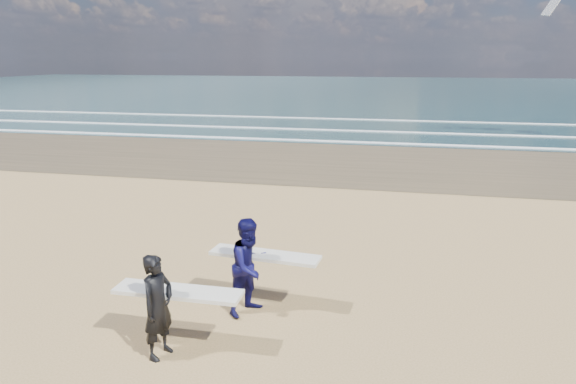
# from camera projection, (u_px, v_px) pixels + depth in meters

# --- Properties ---
(ocean) EXTENTS (220.00, 100.00, 0.02)m
(ocean) POSITION_uv_depth(u_px,v_px,m) (513.00, 92.00, 72.45)
(ocean) COLOR #1A383A
(ocean) RESTS_ON ground
(surfer_near) EXTENTS (2.20, 0.98, 1.79)m
(surfer_near) POSITION_uv_depth(u_px,v_px,m) (161.00, 304.00, 8.42)
(surfer_near) COLOR black
(surfer_near) RESTS_ON ground
(surfer_far) EXTENTS (2.24, 1.30, 1.91)m
(surfer_far) POSITION_uv_depth(u_px,v_px,m) (251.00, 265.00, 9.86)
(surfer_far) COLOR #0C0B3F
(surfer_far) RESTS_ON ground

